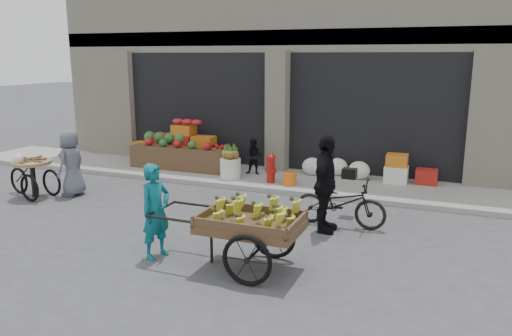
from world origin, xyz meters
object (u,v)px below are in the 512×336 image
at_px(vendor_grey, 71,163).
at_px(pineapple_bin, 231,168).
at_px(fire_hydrant, 271,167).
at_px(cyclist, 325,184).
at_px(tricycle_cart, 33,173).
at_px(seated_person, 254,157).
at_px(orange_bucket, 290,179).
at_px(vendor_woman, 156,211).
at_px(banana_cart, 247,220).
at_px(bicycle, 340,203).

bearing_deg(vendor_grey, pineapple_bin, 128.40).
relative_size(fire_hydrant, cyclist, 0.40).
relative_size(pineapple_bin, fire_hydrant, 0.73).
bearing_deg(tricycle_cart, seated_person, 50.64).
bearing_deg(seated_person, orange_bucket, -40.26).
distance_m(fire_hydrant, vendor_woman, 4.72).
relative_size(seated_person, cyclist, 0.52).
relative_size(pineapple_bin, cyclist, 0.29).
height_order(pineapple_bin, banana_cart, banana_cart).
bearing_deg(vendor_woman, cyclist, -30.92).
distance_m(seated_person, vendor_grey, 4.44).
height_order(fire_hydrant, vendor_grey, vendor_grey).
bearing_deg(fire_hydrant, banana_cart, -74.02).
bearing_deg(banana_cart, vendor_grey, 157.19).
xyz_separation_m(banana_cart, vendor_woman, (-1.52, -0.11, -0.01)).
xyz_separation_m(tricycle_cart, cyclist, (6.67, 0.24, 0.33)).
bearing_deg(orange_bucket, seated_person, 149.74).
height_order(tricycle_cart, cyclist, cyclist).
bearing_deg(bicycle, banana_cart, 160.71).
distance_m(banana_cart, vendor_grey, 5.74).
bearing_deg(orange_bucket, cyclist, -59.48).
height_order(seated_person, tricycle_cart, seated_person).
height_order(orange_bucket, vendor_grey, vendor_grey).
bearing_deg(cyclist, bicycle, -26.35).
xyz_separation_m(banana_cart, vendor_grey, (-5.28, 2.24, -0.01)).
height_order(tricycle_cart, bicycle, tricycle_cart).
distance_m(seated_person, vendor_woman, 5.38).
bearing_deg(seated_person, vendor_grey, -147.32).
bearing_deg(banana_cart, cyclist, 72.14).
xyz_separation_m(vendor_woman, vendor_grey, (-3.77, 2.35, 0.00)).
distance_m(tricycle_cart, bicycle, 6.90).
distance_m(seated_person, tricycle_cart, 5.28).
xyz_separation_m(orange_bucket, bicycle, (1.68, -2.11, 0.18)).
xyz_separation_m(vendor_grey, cyclist, (5.95, -0.20, 0.13)).
relative_size(orange_bucket, banana_cart, 0.13).
bearing_deg(banana_cart, orange_bucket, 100.37).
relative_size(fire_hydrant, vendor_woman, 0.47).
xyz_separation_m(vendor_woman, cyclist, (2.18, 2.14, 0.13)).
xyz_separation_m(fire_hydrant, tricycle_cart, (-4.69, -2.80, 0.06)).
xyz_separation_m(pineapple_bin, banana_cart, (2.42, -4.65, 0.40)).
relative_size(pineapple_bin, orange_bucket, 1.62).
bearing_deg(seated_person, vendor_woman, -94.65).
bearing_deg(seated_person, bicycle, -54.31).
xyz_separation_m(banana_cart, tricycle_cart, (-6.01, 1.80, -0.20)).
height_order(fire_hydrant, bicycle, bicycle).
relative_size(orange_bucket, seated_person, 0.34).
bearing_deg(vendor_grey, fire_hydrant, 119.09).
bearing_deg(vendor_grey, bicycle, 90.16).
bearing_deg(bicycle, vendor_grey, 92.05).
bearing_deg(orange_bucket, vendor_woman, -98.53).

